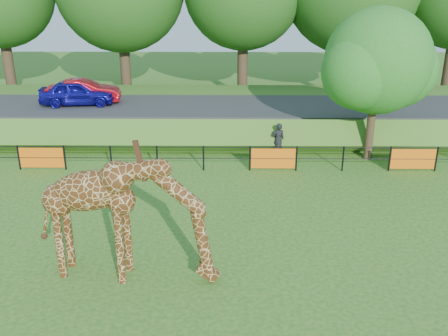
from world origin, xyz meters
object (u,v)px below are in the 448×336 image
at_px(car_blue, 78,93).
at_px(giraffe, 127,219).
at_px(car_red, 84,91).
at_px(tree_east, 379,65).
at_px(visitor, 278,140).

bearing_deg(car_blue, giraffe, -165.27).
bearing_deg(car_red, tree_east, -114.76).
bearing_deg(giraffe, car_red, 116.74).
height_order(car_red, tree_east, tree_east).
bearing_deg(visitor, tree_east, 165.19).
xyz_separation_m(giraffe, car_red, (-5.17, 14.65, 0.29)).
distance_m(car_red, tree_east, 15.34).
height_order(giraffe, car_blue, giraffe).
relative_size(car_blue, visitor, 2.45).
bearing_deg(visitor, giraffe, 51.74).
relative_size(car_red, visitor, 2.44).
distance_m(car_blue, car_red, 0.47).
relative_size(car_red, tree_east, 0.58).
relative_size(giraffe, car_red, 1.28).
xyz_separation_m(car_red, visitor, (10.18, -4.58, -1.26)).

